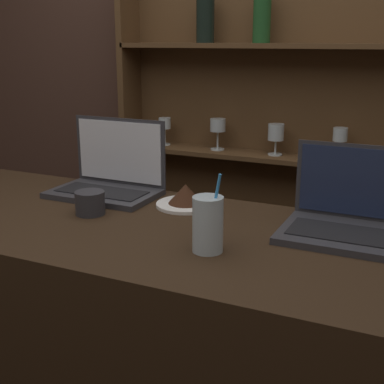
# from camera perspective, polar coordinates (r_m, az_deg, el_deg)

# --- Properties ---
(back_wall) EXTENTS (7.00, 0.06, 2.70)m
(back_wall) POSITION_cam_1_polar(r_m,az_deg,el_deg) (2.41, 8.52, 12.16)
(back_wall) COLOR #4C3328
(back_wall) RESTS_ON ground_plane
(back_shelf) EXTENTS (1.45, 0.18, 1.85)m
(back_shelf) POSITION_cam_1_polar(r_m,az_deg,el_deg) (2.37, 9.11, 2.73)
(back_shelf) COLOR brown
(back_shelf) RESTS_ON ground_plane
(laptop_near) EXTENTS (0.34, 0.22, 0.24)m
(laptop_near) POSITION_cam_1_polar(r_m,az_deg,el_deg) (1.77, -8.77, 1.58)
(laptop_near) COLOR #333338
(laptop_near) RESTS_ON bar_counter
(laptop_far) EXTENTS (0.32, 0.25, 0.22)m
(laptop_far) POSITION_cam_1_polar(r_m,az_deg,el_deg) (1.44, 16.30, -2.55)
(laptop_far) COLOR #333338
(laptop_far) RESTS_ON bar_counter
(cake_plate) EXTENTS (0.18, 0.18, 0.07)m
(cake_plate) POSITION_cam_1_polar(r_m,az_deg,el_deg) (1.62, -0.68, -0.58)
(cake_plate) COLOR white
(cake_plate) RESTS_ON bar_counter
(water_glass) EXTENTS (0.07, 0.07, 0.19)m
(water_glass) POSITION_cam_1_polar(r_m,az_deg,el_deg) (1.26, 1.70, -3.46)
(water_glass) COLOR silver
(water_glass) RESTS_ON bar_counter
(coffee_cup) EXTENTS (0.09, 0.09, 0.07)m
(coffee_cup) POSITION_cam_1_polar(r_m,az_deg,el_deg) (1.57, -10.82, -1.15)
(coffee_cup) COLOR #2D2D33
(coffee_cup) RESTS_ON bar_counter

